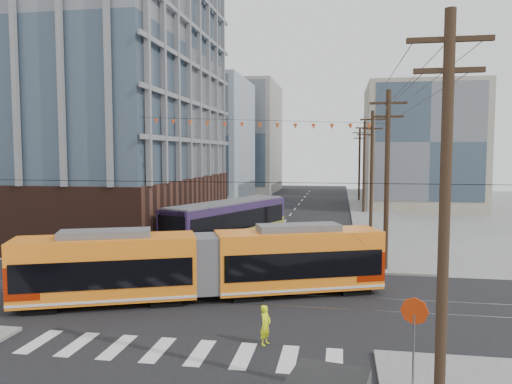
% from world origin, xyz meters
% --- Properties ---
extents(ground, '(160.00, 160.00, 0.00)m').
position_xyz_m(ground, '(0.00, 0.00, 0.00)').
color(ground, slate).
extents(office_building, '(30.00, 25.00, 28.60)m').
position_xyz_m(office_building, '(-22.00, 23.00, 14.30)').
color(office_building, '#381E16').
rests_on(office_building, ground).
extents(bg_bldg_nw_near, '(18.00, 16.00, 18.00)m').
position_xyz_m(bg_bldg_nw_near, '(-17.00, 52.00, 9.00)').
color(bg_bldg_nw_near, '#8C99A5').
rests_on(bg_bldg_nw_near, ground).
extents(bg_bldg_ne_near, '(14.00, 14.00, 16.00)m').
position_xyz_m(bg_bldg_ne_near, '(16.00, 48.00, 8.00)').
color(bg_bldg_ne_near, gray).
rests_on(bg_bldg_ne_near, ground).
extents(bg_bldg_nw_far, '(16.00, 18.00, 20.00)m').
position_xyz_m(bg_bldg_nw_far, '(-14.00, 72.00, 10.00)').
color(bg_bldg_nw_far, gray).
rests_on(bg_bldg_nw_far, ground).
extents(bg_bldg_ne_far, '(16.00, 16.00, 14.00)m').
position_xyz_m(bg_bldg_ne_far, '(18.00, 68.00, 7.00)').
color(bg_bldg_ne_far, '#8C99A5').
rests_on(bg_bldg_ne_far, ground).
extents(utility_pole_near, '(0.30, 0.30, 11.00)m').
position_xyz_m(utility_pole_near, '(8.50, -6.00, 5.50)').
color(utility_pole_near, black).
rests_on(utility_pole_near, ground).
extents(utility_pole_far, '(0.30, 0.30, 11.00)m').
position_xyz_m(utility_pole_far, '(8.50, 56.00, 5.50)').
color(utility_pole_far, black).
rests_on(utility_pole_far, ground).
extents(streetcar, '(17.62, 8.84, 3.45)m').
position_xyz_m(streetcar, '(-0.78, 3.57, 1.73)').
color(streetcar, orange).
rests_on(streetcar, ground).
extents(city_bus, '(7.51, 12.83, 3.62)m').
position_xyz_m(city_bus, '(-2.77, 17.21, 1.81)').
color(city_bus, '#2E1D43').
rests_on(city_bus, ground).
extents(parked_car_silver, '(2.04, 4.52, 1.44)m').
position_xyz_m(parked_car_silver, '(-5.30, 15.63, 0.72)').
color(parked_car_silver, '#9AA1A7').
rests_on(parked_car_silver, ground).
extents(parked_car_white, '(2.39, 5.35, 1.52)m').
position_xyz_m(parked_car_white, '(-5.59, 16.09, 0.76)').
color(parked_car_white, silver).
rests_on(parked_car_white, ground).
extents(parked_car_grey, '(3.47, 5.11, 1.30)m').
position_xyz_m(parked_car_grey, '(-5.48, 23.10, 0.65)').
color(parked_car_grey, slate).
rests_on(parked_car_grey, ground).
extents(pedestrian, '(0.54, 0.65, 1.52)m').
position_xyz_m(pedestrian, '(3.01, -1.80, 0.76)').
color(pedestrian, '#EAFF15').
rests_on(pedestrian, ground).
extents(stop_sign, '(1.06, 1.06, 2.75)m').
position_xyz_m(stop_sign, '(7.96, -4.81, 1.37)').
color(stop_sign, red).
rests_on(stop_sign, ground).
extents(jersey_barrier, '(0.92, 3.99, 0.80)m').
position_xyz_m(jersey_barrier, '(8.30, 13.11, 0.40)').
color(jersey_barrier, slate).
rests_on(jersey_barrier, ground).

